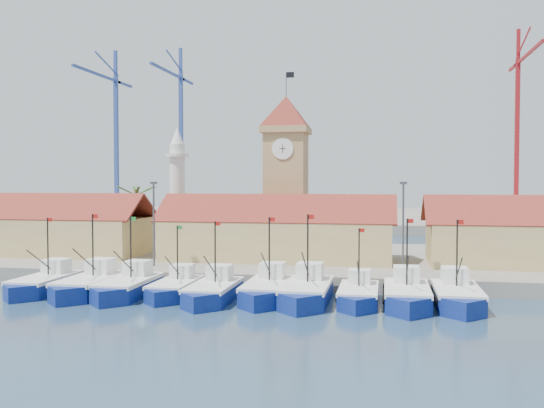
% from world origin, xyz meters
% --- Properties ---
extents(ground, '(400.00, 400.00, 0.00)m').
position_xyz_m(ground, '(0.00, 0.00, 0.00)').
color(ground, '#1D304E').
rests_on(ground, ground).
extents(quay, '(140.00, 32.00, 1.50)m').
position_xyz_m(quay, '(0.00, 24.00, 0.75)').
color(quay, gray).
rests_on(quay, ground).
extents(terminal, '(240.00, 80.00, 2.00)m').
position_xyz_m(terminal, '(0.00, 110.00, 1.00)').
color(terminal, gray).
rests_on(terminal, ground).
extents(boat_0, '(3.62, 9.90, 7.49)m').
position_xyz_m(boat_0, '(-19.46, 2.87, 0.77)').
color(boat_0, navy).
rests_on(boat_0, ground).
extents(boat_1, '(3.83, 10.49, 7.94)m').
position_xyz_m(boat_1, '(-14.69, 2.56, 0.82)').
color(boat_1, navy).
rests_on(boat_1, ground).
extents(boat_2, '(3.73, 10.20, 7.72)m').
position_xyz_m(boat_2, '(-10.90, 2.57, 0.80)').
color(boat_2, navy).
rests_on(boat_2, ground).
extents(boat_3, '(3.32, 9.08, 6.87)m').
position_xyz_m(boat_3, '(-6.59, 3.29, 0.71)').
color(boat_3, navy).
rests_on(boat_3, ground).
extents(boat_4, '(3.58, 9.80, 7.41)m').
position_xyz_m(boat_4, '(-2.61, 1.96, 0.77)').
color(boat_4, navy).
rests_on(boat_4, ground).
extents(boat_5, '(3.75, 10.28, 7.78)m').
position_xyz_m(boat_5, '(2.03, 3.30, 0.80)').
color(boat_5, navy).
rests_on(boat_5, ground).
extents(boat_6, '(3.91, 10.71, 8.11)m').
position_xyz_m(boat_6, '(5.58, 2.75, 0.84)').
color(boat_6, navy).
rests_on(boat_6, ground).
extents(boat_7, '(3.32, 9.09, 6.88)m').
position_xyz_m(boat_7, '(10.04, 3.06, 0.71)').
color(boat_7, navy).
rests_on(boat_7, ground).
extents(boat_8, '(3.77, 10.32, 7.81)m').
position_xyz_m(boat_8, '(14.11, 3.02, 0.81)').
color(boat_8, navy).
rests_on(boat_8, ground).
extents(boat_9, '(3.73, 10.22, 7.74)m').
position_xyz_m(boat_9, '(18.28, 3.38, 0.80)').
color(boat_9, navy).
rests_on(boat_9, ground).
extents(hall_left, '(31.20, 10.13, 7.61)m').
position_xyz_m(hall_left, '(-32.00, 20.00, 3.99)').
color(hall_left, tan).
rests_on(hall_left, quay).
extents(hall_center, '(27.04, 10.13, 7.61)m').
position_xyz_m(hall_center, '(0.00, 20.00, 3.99)').
color(hall_center, tan).
rests_on(hall_center, quay).
extents(clock_tower, '(5.80, 5.80, 22.70)m').
position_xyz_m(clock_tower, '(0.00, 26.00, 11.96)').
color(clock_tower, tan).
rests_on(clock_tower, quay).
extents(minaret, '(3.00, 3.00, 16.30)m').
position_xyz_m(minaret, '(-15.00, 28.00, 9.73)').
color(minaret, silver).
rests_on(minaret, quay).
extents(palm_tree, '(5.60, 5.03, 8.39)m').
position_xyz_m(palm_tree, '(-20.00, 26.00, 6.25)').
color(palm_tree, brown).
rests_on(palm_tree, quay).
extents(lamp_posts, '(80.70, 0.25, 9.03)m').
position_xyz_m(lamp_posts, '(0.50, 12.00, 6.48)').
color(lamp_posts, '#3F3F44').
rests_on(lamp_posts, quay).
extents(crane_blue_far, '(1.00, 32.50, 43.08)m').
position_xyz_m(crane_blue_far, '(-58.21, 100.65, 25.89)').
color(crane_blue_far, '#2E448D').
rests_on(crane_blue_far, terminal).
extents(crane_blue_near, '(1.00, 31.24, 44.37)m').
position_xyz_m(crane_blue_near, '(-42.25, 106.85, 26.49)').
color(crane_blue_near, '#2E448D').
rests_on(crane_blue_near, terminal).
extents(crane_red_right, '(1.00, 33.65, 44.79)m').
position_xyz_m(crane_red_right, '(43.20, 103.53, 26.93)').
color(crane_red_right, maroon).
rests_on(crane_red_right, terminal).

